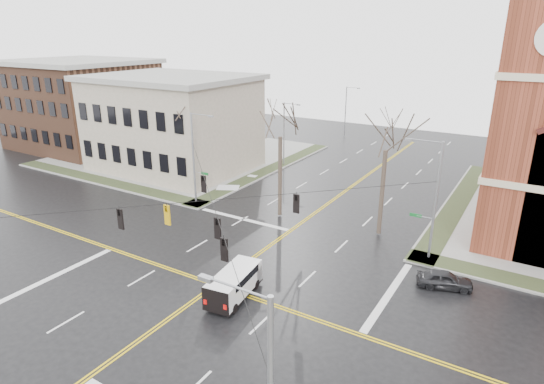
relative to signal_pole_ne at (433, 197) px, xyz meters
The scene contains 16 objects.
ground 16.88m from the signal_pole_ne, 134.55° to the right, with size 120.00×120.00×0.00m, color black.
sidewalks 16.86m from the signal_pole_ne, 134.55° to the right, with size 80.00×80.00×0.17m.
road_markings 16.88m from the signal_pole_ne, 134.55° to the right, with size 100.00×100.00×0.01m.
civic_building_a 34.39m from the signal_pole_ne, 165.69° to the left, with size 18.00×14.00×11.00m, color gray.
civic_building_b 54.36m from the signal_pole_ne, 168.86° to the left, with size 18.00×16.00×12.00m, color brown.
signal_pole_ne is the anchor object (origin of this frame).
signal_pole_nw 22.64m from the signal_pole_ne, behind, with size 2.75×0.22×9.00m.
span_wires 16.19m from the signal_pole_ne, 134.55° to the right, with size 23.02×23.02×0.03m.
traffic_signals 16.63m from the signal_pole_ne, 132.94° to the right, with size 8.21×8.26×1.30m.
streetlight_north_a 27.48m from the signal_pole_ne, 143.10° to the left, with size 2.30×0.20×8.00m.
streetlight_north_b 42.61m from the signal_pole_ne, 121.05° to the left, with size 2.30×0.20×8.00m.
cargo_van 15.60m from the signal_pole_ne, 128.23° to the right, with size 2.45×4.97×1.81m.
parked_car_a 6.06m from the signal_pole_ne, 60.69° to the right, with size 1.46×3.62×1.23m, color black.
tree_nw_far 25.60m from the signal_pole_ne, behind, with size 4.00×4.00×11.92m.
tree_nw_near 14.24m from the signal_pole_ne, behind, with size 4.00×4.00×11.14m.
tree_ne 5.83m from the signal_pole_ne, 153.56° to the left, with size 4.00×4.00×10.86m.
Camera 1 is at (17.45, -21.17, 16.36)m, focal length 30.00 mm.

